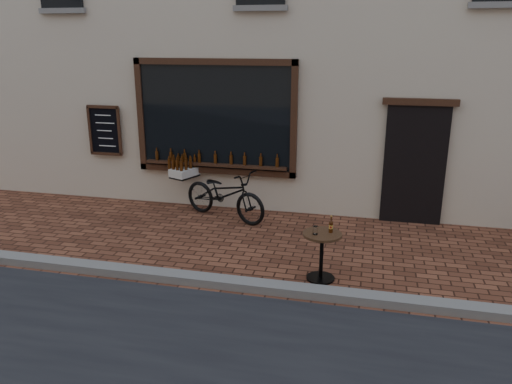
# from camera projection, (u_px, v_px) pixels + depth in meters

# --- Properties ---
(ground) EXTENTS (90.00, 90.00, 0.00)m
(ground) POSITION_uv_depth(u_px,v_px,m) (276.00, 299.00, 6.65)
(ground) COLOR #4D2719
(ground) RESTS_ON ground
(kerb) EXTENTS (90.00, 0.25, 0.12)m
(kerb) POSITION_uv_depth(u_px,v_px,m) (278.00, 288.00, 6.82)
(kerb) COLOR slate
(kerb) RESTS_ON ground
(cargo_bicycle) EXTENTS (2.25, 1.38, 1.05)m
(cargo_bicycle) POSITION_uv_depth(u_px,v_px,m) (223.00, 193.00, 9.52)
(cargo_bicycle) COLOR black
(cargo_bicycle) RESTS_ON ground
(bistro_table) EXTENTS (0.55, 0.55, 0.95)m
(bistro_table) POSITION_uv_depth(u_px,v_px,m) (322.00, 246.00, 7.07)
(bistro_table) COLOR black
(bistro_table) RESTS_ON ground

